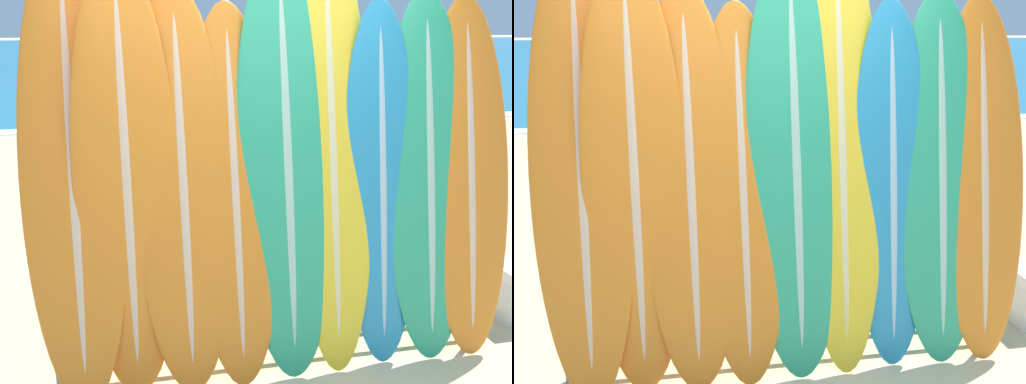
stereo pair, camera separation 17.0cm
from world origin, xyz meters
TOP-DOWN VIEW (x-y plane):
  - ocean_water at (0.00, 38.72)m, footprint 120.00×60.00m
  - surfboard_rack at (0.12, 0.66)m, footprint 2.72×0.04m
  - surfboard_slot_0 at (-1.06, 0.74)m, footprint 0.56×0.74m
  - surfboard_slot_1 at (-0.78, 0.69)m, footprint 0.58×0.48m
  - surfboard_slot_2 at (-0.47, 0.69)m, footprint 0.57×0.60m
  - surfboard_slot_3 at (-0.18, 0.69)m, footprint 0.52×0.59m
  - surfboard_slot_4 at (0.13, 0.71)m, footprint 0.59×0.60m
  - surfboard_slot_5 at (0.41, 0.73)m, footprint 0.52×0.62m
  - surfboard_slot_6 at (0.71, 0.68)m, footprint 0.49×0.43m
  - surfboard_slot_7 at (1.02, 0.68)m, footprint 0.57×0.51m
  - surfboard_slot_8 at (1.29, 0.68)m, footprint 0.56×0.54m
  - person_near_water at (2.82, 6.43)m, footprint 0.24×0.30m
  - person_mid_beach at (-0.67, 4.03)m, footprint 0.30×0.29m
  - person_far_left at (0.54, 4.90)m, footprint 0.28×0.23m

SIDE VIEW (x-z plane):
  - ocean_water at x=0.00m, z-range 0.00..0.01m
  - surfboard_rack at x=0.12m, z-range 0.04..0.89m
  - person_far_left at x=0.54m, z-range 0.08..1.78m
  - person_mid_beach at x=-0.67m, z-range 0.08..1.87m
  - person_near_water at x=2.82m, z-range 0.08..1.89m
  - surfboard_slot_3 at x=-0.18m, z-range 0.00..2.16m
  - surfboard_slot_6 at x=0.71m, z-range 0.00..2.18m
  - surfboard_slot_8 at x=1.29m, z-range 0.00..2.21m
  - surfboard_slot_7 at x=1.02m, z-range 0.00..2.23m
  - surfboard_slot_2 at x=-0.47m, z-range 0.00..2.26m
  - surfboard_slot_1 at x=-0.78m, z-range 0.00..2.40m
  - surfboard_slot_4 at x=0.13m, z-range 0.00..2.44m
  - surfboard_slot_0 at x=-1.06m, z-range 0.00..2.48m
  - surfboard_slot_5 at x=0.41m, z-range 0.00..2.59m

